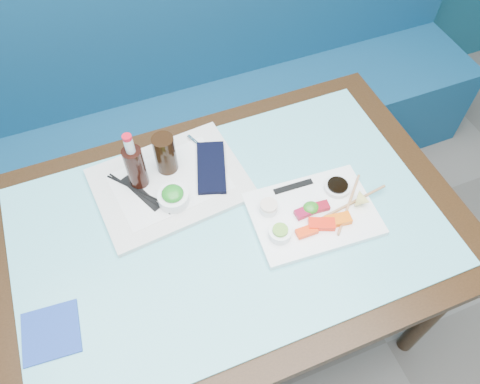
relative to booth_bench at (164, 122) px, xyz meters
name	(u,v)px	position (x,y,z in m)	size (l,w,h in m)	color
booth_bench	(164,122)	(0.00, 0.00, 0.00)	(3.00, 0.56, 1.17)	navy
dining_table	(228,240)	(0.00, -0.84, 0.29)	(1.40, 0.90, 0.75)	black
glass_top	(227,226)	(0.00, -0.84, 0.38)	(1.22, 0.76, 0.01)	#62BAC5
sashimi_plate	(313,214)	(0.25, -0.90, 0.39)	(0.36, 0.26, 0.02)	white
salmon_left	(307,231)	(0.20, -0.96, 0.41)	(0.06, 0.03, 0.01)	#FF370A
salmon_mid	(322,224)	(0.25, -0.95, 0.41)	(0.08, 0.04, 0.02)	red
salmon_right	(338,220)	(0.30, -0.96, 0.41)	(0.08, 0.04, 0.02)	#FF620A
tuna_left	(304,213)	(0.22, -0.90, 0.41)	(0.05, 0.03, 0.02)	maroon
tuna_right	(320,207)	(0.27, -0.90, 0.41)	(0.05, 0.03, 0.02)	maroon
seaweed_garnish	(311,208)	(0.24, -0.89, 0.41)	(0.05, 0.04, 0.03)	#297C1C
ramekin_wasabi	(280,233)	(0.12, -0.94, 0.42)	(0.06, 0.06, 0.03)	white
wasabi_fill	(280,230)	(0.12, -0.94, 0.43)	(0.04, 0.04, 0.01)	#6EB038
ramekin_ginger	(269,208)	(0.13, -0.85, 0.41)	(0.05, 0.05, 0.02)	white
ginger_fill	(269,205)	(0.13, -0.85, 0.43)	(0.05, 0.05, 0.01)	beige
soy_dish	(337,187)	(0.35, -0.85, 0.41)	(0.08, 0.08, 0.02)	white
soy_fill	(338,185)	(0.35, -0.85, 0.42)	(0.06, 0.06, 0.01)	black
lemon_wedge	(363,200)	(0.39, -0.93, 0.43)	(0.05, 0.05, 0.04)	#F6E374
chopstick_sleeve	(293,186)	(0.23, -0.80, 0.40)	(0.13, 0.02, 0.00)	black
wooden_chopstick_a	(349,204)	(0.36, -0.92, 0.41)	(0.01, 0.01, 0.23)	#B27B53
wooden_chopstick_b	(352,203)	(0.37, -0.92, 0.41)	(0.01, 0.01, 0.25)	#9D6F4A
serving_tray	(170,183)	(-0.11, -0.64, 0.39)	(0.45, 0.34, 0.02)	silver
paper_placemat	(170,182)	(-0.11, -0.64, 0.40)	(0.33, 0.24, 0.00)	white
seaweed_bowl	(173,198)	(-0.12, -0.71, 0.42)	(0.09, 0.09, 0.04)	white
seaweed_salad	(173,194)	(-0.12, -0.71, 0.44)	(0.07, 0.07, 0.03)	#1C7A1E
cola_glass	(165,154)	(-0.10, -0.58, 0.47)	(0.07, 0.07, 0.14)	black
navy_pouch	(211,167)	(0.02, -0.64, 0.41)	(0.09, 0.20, 0.02)	black
fork	(199,145)	(0.02, -0.53, 0.41)	(0.01, 0.01, 0.10)	silver
black_chopstick_a	(139,193)	(-0.21, -0.65, 0.40)	(0.01, 0.01, 0.25)	black
black_chopstick_b	(142,193)	(-0.20, -0.65, 0.40)	(0.01, 0.01, 0.26)	black
tray_sleeve	(141,193)	(-0.21, -0.65, 0.40)	(0.03, 0.17, 0.00)	black
cola_bottle_body	(136,169)	(-0.20, -0.61, 0.47)	(0.06, 0.06, 0.17)	black
cola_bottle_neck	(129,145)	(-0.20, -0.61, 0.57)	(0.03, 0.03, 0.05)	silver
cola_bottle_cap	(127,137)	(-0.20, -0.61, 0.61)	(0.03, 0.03, 0.01)	red
blue_napkin	(51,332)	(-0.53, -0.97, 0.39)	(0.14, 0.14, 0.01)	navy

